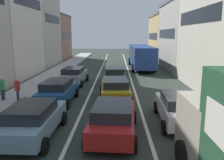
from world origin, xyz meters
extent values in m
cube|color=#AEAEAE|center=(-6.70, 20.00, 0.07)|extent=(2.60, 64.00, 0.14)
cube|color=silver|center=(-1.70, 20.00, 0.01)|extent=(0.16, 60.00, 0.01)
cube|color=silver|center=(1.70, 20.00, 0.01)|extent=(0.16, 60.00, 0.01)
cube|color=black|center=(-8.48, 22.00, 7.54)|extent=(0.02, 7.04, 1.10)
cube|color=#B2ADA3|center=(-12.00, 30.80, 5.81)|extent=(7.00, 8.70, 11.61)
cube|color=black|center=(-8.48, 30.80, 6.39)|extent=(0.02, 7.04, 1.10)
cube|color=#936B5B|center=(-12.00, 39.60, 3.74)|extent=(7.00, 8.70, 7.47)
cube|color=black|center=(-8.48, 39.60, 4.11)|extent=(0.02, 7.04, 1.10)
cube|color=#66605B|center=(-12.00, 39.60, 7.62)|extent=(7.20, 8.70, 0.30)
cube|color=tan|center=(9.90, 38.50, 3.66)|extent=(7.00, 10.90, 7.32)
cube|color=black|center=(6.38, 38.50, 4.02)|extent=(0.02, 8.80, 1.10)
cube|color=#66605B|center=(9.90, 38.50, 7.47)|extent=(7.20, 10.90, 0.30)
cube|color=#B2ADA3|center=(9.90, 27.50, 4.03)|extent=(7.00, 10.90, 8.06)
cube|color=black|center=(6.38, 27.50, 4.43)|extent=(0.02, 8.80, 1.10)
cube|color=#66605B|center=(9.90, 27.50, 8.21)|extent=(7.20, 10.90, 0.30)
cube|color=black|center=(6.39, 16.50, 5.72)|extent=(0.02, 8.80, 1.10)
cube|color=#B7B29E|center=(3.67, 4.89, 1.43)|extent=(2.43, 2.43, 1.90)
cube|color=black|center=(3.65, 6.10, 1.81)|extent=(2.02, 0.05, 0.70)
cylinder|color=black|center=(2.47, 4.96, 0.48)|extent=(0.31, 0.96, 0.96)
cube|color=#A51E1E|center=(0.14, 7.51, 0.67)|extent=(2.08, 4.41, 0.70)
cube|color=#1E2328|center=(0.13, 7.31, 1.23)|extent=(1.74, 2.51, 0.52)
cylinder|color=black|center=(-0.68, 9.03, 0.32)|extent=(0.26, 0.65, 0.64)
cylinder|color=black|center=(1.16, 8.91, 0.32)|extent=(0.26, 0.65, 0.64)
cylinder|color=black|center=(-0.87, 6.11, 0.32)|extent=(0.26, 0.65, 0.64)
cylinder|color=black|center=(0.96, 5.99, 0.32)|extent=(0.26, 0.65, 0.64)
cube|color=#759EB7|center=(-3.27, 7.31, 0.67)|extent=(1.89, 4.34, 0.70)
cube|color=#1E2328|center=(-3.28, 7.11, 1.23)|extent=(1.63, 2.44, 0.52)
cylinder|color=black|center=(-4.16, 8.79, 0.32)|extent=(0.23, 0.64, 0.64)
cylinder|color=black|center=(-2.32, 8.75, 0.32)|extent=(0.23, 0.64, 0.64)
cylinder|color=black|center=(-2.39, 5.83, 0.32)|extent=(0.23, 0.64, 0.64)
cube|color=#B29319|center=(0.19, 13.09, 0.67)|extent=(2.02, 4.39, 0.70)
cube|color=#1E2328|center=(0.20, 12.89, 1.23)|extent=(1.70, 2.49, 0.52)
cylinder|color=black|center=(-0.81, 14.50, 0.32)|extent=(0.25, 0.65, 0.64)
cylinder|color=black|center=(1.03, 14.60, 0.32)|extent=(0.25, 0.65, 0.64)
cylinder|color=black|center=(-0.66, 11.58, 0.32)|extent=(0.25, 0.65, 0.64)
cylinder|color=black|center=(1.18, 11.68, 0.32)|extent=(0.25, 0.65, 0.64)
cube|color=#194C8C|center=(-3.50, 12.47, 0.67)|extent=(1.90, 4.34, 0.70)
cube|color=#1E2328|center=(-3.51, 12.27, 1.23)|extent=(1.64, 2.44, 0.52)
cylinder|color=black|center=(-4.39, 13.96, 0.32)|extent=(0.23, 0.64, 0.64)
cylinder|color=black|center=(-2.55, 13.91, 0.32)|extent=(0.23, 0.64, 0.64)
cylinder|color=black|center=(-4.45, 11.03, 0.32)|extent=(0.23, 0.64, 0.64)
cylinder|color=black|center=(-2.62, 10.99, 0.32)|extent=(0.23, 0.64, 0.64)
cube|color=#19592D|center=(0.10, 18.50, 0.67)|extent=(1.88, 4.33, 0.70)
cube|color=#1E2328|center=(0.11, 18.30, 1.23)|extent=(1.63, 2.44, 0.52)
cylinder|color=black|center=(-0.85, 19.94, 0.32)|extent=(0.23, 0.64, 0.64)
cylinder|color=black|center=(0.99, 19.98, 0.32)|extent=(0.23, 0.64, 0.64)
cylinder|color=black|center=(-0.79, 17.02, 0.32)|extent=(0.23, 0.64, 0.64)
cylinder|color=black|center=(1.05, 17.05, 0.32)|extent=(0.23, 0.64, 0.64)
cube|color=gray|center=(-3.53, 18.30, 0.67)|extent=(1.98, 4.37, 0.70)
cube|color=#1E2328|center=(-3.54, 18.10, 1.23)|extent=(1.68, 2.47, 0.52)
cylinder|color=black|center=(-4.39, 19.80, 0.32)|extent=(0.25, 0.65, 0.64)
cylinder|color=black|center=(-2.55, 19.73, 0.32)|extent=(0.25, 0.65, 0.64)
cylinder|color=black|center=(-4.51, 16.88, 0.32)|extent=(0.25, 0.65, 0.64)
cylinder|color=black|center=(-2.67, 16.80, 0.32)|extent=(0.25, 0.65, 0.64)
cube|color=silver|center=(3.39, 9.10, 0.67)|extent=(1.97, 4.37, 0.70)
cube|color=#1E2328|center=(3.38, 8.90, 1.23)|extent=(1.68, 2.47, 0.52)
cylinder|color=black|center=(2.53, 10.60, 0.32)|extent=(0.24, 0.65, 0.64)
cylinder|color=black|center=(4.36, 10.52, 0.32)|extent=(0.24, 0.65, 0.64)
cylinder|color=black|center=(2.41, 7.67, 0.32)|extent=(0.24, 0.65, 0.64)
cylinder|color=black|center=(4.25, 7.60, 0.32)|extent=(0.24, 0.65, 0.64)
cube|color=navy|center=(3.45, 28.11, 1.70)|extent=(2.56, 10.51, 2.40)
cube|color=black|center=(3.45, 28.11, 2.06)|extent=(2.59, 9.88, 0.70)
cylinder|color=black|center=(2.18, 31.88, 0.50)|extent=(0.31, 1.00, 1.00)
cylinder|color=black|center=(4.68, 31.90, 0.50)|extent=(0.31, 1.00, 1.00)
cylinder|color=black|center=(2.22, 24.95, 0.50)|extent=(0.31, 1.00, 1.00)
cylinder|color=black|center=(4.72, 24.97, 0.50)|extent=(0.31, 1.00, 1.00)
cylinder|color=#262D47|center=(-7.15, 12.64, 0.41)|extent=(0.16, 0.16, 0.82)
cylinder|color=#262D47|center=(-7.16, 12.46, 0.41)|extent=(0.16, 0.16, 0.82)
cylinder|color=#338C4C|center=(-7.16, 12.55, 1.12)|extent=(0.34, 0.34, 0.60)
sphere|color=tan|center=(-7.16, 12.55, 1.54)|extent=(0.24, 0.24, 0.24)
cylinder|color=#338C4C|center=(-7.14, 12.77, 1.15)|extent=(0.10, 0.10, 0.55)
cylinder|color=#338C4C|center=(-7.17, 12.33, 1.15)|extent=(0.10, 0.10, 0.55)
cylinder|color=#262D47|center=(-6.04, 12.24, 0.41)|extent=(0.16, 0.16, 0.82)
cylinder|color=#262D47|center=(-6.11, 12.40, 0.41)|extent=(0.16, 0.16, 0.82)
cylinder|color=red|center=(-6.08, 12.32, 1.12)|extent=(0.34, 0.34, 0.60)
sphere|color=tan|center=(-6.08, 12.32, 1.54)|extent=(0.24, 0.24, 0.24)
cylinder|color=red|center=(-5.98, 12.12, 1.15)|extent=(0.10, 0.10, 0.55)
cylinder|color=red|center=(-6.17, 12.52, 1.15)|extent=(0.10, 0.10, 0.55)
camera|label=1|loc=(0.28, -2.12, 4.37)|focal=37.50mm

